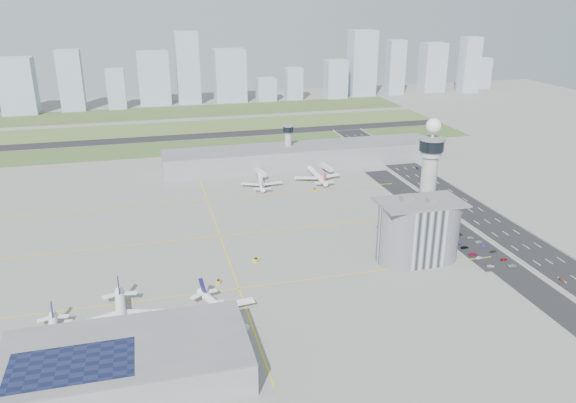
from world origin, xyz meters
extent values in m
plane|color=gray|center=(0.00, 0.00, 0.00)|extent=(1000.00, 1000.00, 0.00)
cube|color=#3B5528|center=(-20.00, 225.00, 0.04)|extent=(480.00, 50.00, 0.08)
cube|color=#556F34|center=(-20.00, 300.00, 0.04)|extent=(480.00, 60.00, 0.08)
cube|color=#455A2A|center=(-20.00, 380.00, 0.04)|extent=(480.00, 70.00, 0.08)
cube|color=black|center=(-20.00, 262.00, 0.06)|extent=(480.00, 22.00, 0.10)
cube|color=black|center=(115.00, 0.00, 0.05)|extent=(28.00, 500.00, 0.10)
cube|color=#9E9E99|center=(101.00, 0.00, 0.60)|extent=(0.60, 500.00, 1.20)
cube|color=#9E9E99|center=(129.00, 0.00, 0.60)|extent=(0.60, 500.00, 1.20)
cube|color=black|center=(90.00, -10.00, 0.04)|extent=(18.00, 260.00, 0.08)
cube|color=black|center=(88.00, -22.00, 0.05)|extent=(20.00, 44.00, 0.10)
cube|color=yellow|center=(-40.00, -30.00, 0.01)|extent=(260.00, 0.60, 0.01)
cube|color=yellow|center=(-40.00, 30.00, 0.01)|extent=(260.00, 0.60, 0.01)
cube|color=yellow|center=(-40.00, 90.00, 0.01)|extent=(260.00, 0.60, 0.01)
cube|color=yellow|center=(-40.00, 30.00, 0.01)|extent=(0.60, 260.00, 0.01)
cylinder|color=#ADAAA5|center=(72.00, 8.00, 24.00)|extent=(8.40, 8.40, 48.00)
cylinder|color=#ADAAA5|center=(72.00, 8.00, 46.00)|extent=(11.00, 11.00, 4.00)
cylinder|color=black|center=(72.00, 8.00, 50.00)|extent=(13.00, 13.00, 6.00)
cylinder|color=slate|center=(72.00, 8.00, 53.50)|extent=(14.00, 14.00, 1.00)
cylinder|color=#ADAAA5|center=(72.00, 8.00, 56.00)|extent=(1.60, 1.60, 5.00)
sphere|color=white|center=(72.00, 8.00, 60.50)|extent=(8.00, 8.00, 8.00)
cylinder|color=#ADAAA5|center=(30.00, 150.00, 14.00)|extent=(5.00, 5.00, 28.00)
cylinder|color=black|center=(30.00, 150.00, 29.00)|extent=(8.00, 8.00, 4.00)
cylinder|color=slate|center=(30.00, 150.00, 31.50)|extent=(8.60, 8.60, 0.80)
cube|color=#B2B2B7|center=(52.00, -22.00, 15.00)|extent=(18.00, 24.00, 30.00)
cylinder|color=#B2B2B7|center=(43.00, -22.00, 15.00)|extent=(24.00, 24.00, 30.00)
cylinder|color=#B2B2B7|center=(61.00, -22.00, 15.00)|extent=(24.00, 24.00, 30.00)
cube|color=slate|center=(52.00, -22.00, 30.40)|extent=(42.00, 24.00, 0.80)
cube|color=slate|center=(46.00, -19.00, 32.00)|extent=(6.00, 5.00, 3.00)
cube|color=slate|center=(57.00, -24.00, 31.70)|extent=(5.00, 4.00, 2.40)
cube|color=gray|center=(40.00, 148.00, 7.50)|extent=(210.00, 32.00, 15.00)
cube|color=slate|center=(40.00, 148.00, 15.40)|extent=(210.00, 32.00, 0.80)
cube|color=gray|center=(-88.00, -82.00, 6.00)|extent=(84.00, 42.00, 12.00)
cube|color=slate|center=(-88.00, -82.00, 12.40)|extent=(84.00, 42.00, 0.80)
cube|color=black|center=(-105.00, -88.00, 12.90)|extent=(40.00, 22.00, 0.20)
imported|color=silver|center=(83.20, -39.86, 0.62)|extent=(3.82, 2.03, 1.24)
imported|color=#8F989E|center=(83.04, -30.63, 0.65)|extent=(4.10, 1.95, 1.30)
imported|color=#A41739|center=(81.93, -26.15, 0.66)|extent=(4.94, 2.67, 1.31)
imported|color=black|center=(82.32, -17.57, 0.64)|extent=(4.59, 2.39, 1.27)
imported|color=#2C4982|center=(81.81, -12.46, 0.56)|extent=(3.29, 1.38, 1.11)
imported|color=white|center=(83.64, -5.94, 0.62)|extent=(3.93, 1.87, 1.24)
imported|color=#9BA1AF|center=(93.67, -42.27, 0.62)|extent=(4.47, 2.12, 1.23)
imported|color=#9E0D0E|center=(93.85, -34.98, 0.55)|extent=(3.99, 2.11, 1.10)
imported|color=#28282F|center=(94.03, -25.47, 0.64)|extent=(3.97, 2.14, 1.28)
imported|color=navy|center=(93.34, -19.07, 0.61)|extent=(3.73, 1.34, 1.22)
imported|color=#BBB9C8|center=(93.42, -13.34, 0.54)|extent=(3.90, 1.82, 1.08)
imported|color=#9B9D9E|center=(92.12, -7.32, 0.58)|extent=(4.11, 1.89, 1.16)
imported|color=#A84826|center=(107.31, -60.25, 0.54)|extent=(1.64, 3.31, 1.08)
imported|color=black|center=(116.13, 41.21, 0.58)|extent=(1.31, 3.54, 1.16)
imported|color=navy|center=(122.99, 117.50, 0.55)|extent=(2.28, 4.16, 1.10)
imported|color=#AFAFAF|center=(109.06, 178.94, 0.58)|extent=(1.77, 3.53, 1.16)
cube|color=#9EADC1|center=(-204.47, 415.19, 30.18)|extent=(35.81, 28.65, 60.36)
cube|color=#9EADC1|center=(-150.11, 419.66, 33.44)|extent=(25.49, 20.39, 66.89)
cube|color=#9EADC1|center=(-102.68, 417.90, 22.60)|extent=(20.04, 16.03, 45.20)
cube|color=#9EADC1|center=(-59.44, 436.89, 30.61)|extent=(35.76, 28.61, 61.22)
cube|color=#9EADC1|center=(-19.42, 431.56, 41.69)|extent=(26.33, 21.06, 83.39)
cube|color=#9EADC1|center=(30.27, 432.32, 31.06)|extent=(36.96, 29.57, 62.11)
cube|color=#9EADC1|center=(73.27, 423.68, 13.87)|extent=(23.01, 18.41, 27.75)
cube|color=#9EADC1|center=(108.28, 423.34, 19.48)|extent=(20.22, 16.18, 38.97)
cube|color=#9EADC1|center=(162.17, 421.29, 23.44)|extent=(26.14, 20.92, 46.89)
cube|color=#9EADC1|center=(201.27, 433.27, 40.60)|extent=(32.26, 25.81, 81.20)
cube|color=#9EADC1|center=(244.74, 426.38, 34.37)|extent=(21.59, 17.28, 68.75)
cube|color=#9EADC1|center=(302.83, 435.54, 31.70)|extent=(30.25, 24.20, 63.40)
cube|color=#9EADC1|center=(345.49, 415.96, 35.78)|extent=(23.04, 18.43, 71.56)
cube|color=#9EADC1|center=(382.05, 443.29, 20.53)|extent=(22.64, 18.11, 41.06)
camera|label=1|loc=(-74.82, -252.89, 126.73)|focal=35.00mm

